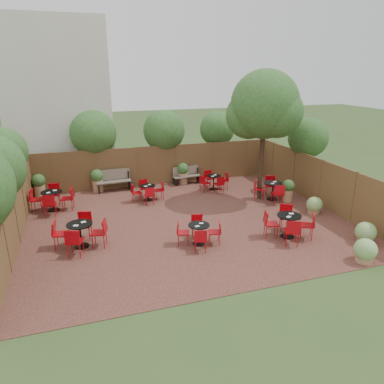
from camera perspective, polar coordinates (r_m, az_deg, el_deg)
name	(u,v)px	position (r m, az deg, el deg)	size (l,w,h in m)	color
ground	(187,221)	(14.01, -0.80, -4.65)	(80.00, 80.00, 0.00)	#354F23
courtyard_paving	(187,221)	(14.01, -0.80, -4.62)	(12.00, 10.00, 0.02)	#391D17
fence_back	(158,165)	(18.27, -5.43, 4.25)	(12.00, 0.08, 2.00)	#4C2F1C
fence_left	(15,216)	(13.31, -26.40, -3.38)	(0.08, 10.00, 2.00)	#4C2F1C
fence_right	(320,183)	(16.34, 19.74, 1.42)	(0.08, 10.00, 2.00)	#4C2F1C
neighbour_building	(59,102)	(20.36, -20.45, 13.26)	(5.00, 4.00, 8.00)	beige
overhang_foliage	(101,148)	(14.62, -14.29, 6.76)	(15.56, 10.64, 2.66)	#25501A
courtyard_tree	(264,109)	(15.80, 11.47, 12.90)	(2.98, 2.91, 5.65)	black
park_bench_left	(113,180)	(17.72, -12.40, 1.88)	(1.68, 0.63, 1.02)	brown
park_bench_right	(186,175)	(18.39, -0.91, 2.73)	(1.47, 0.64, 0.88)	brown
bistro_tables	(177,206)	(14.21, -2.34, -2.25)	(11.09, 7.32, 0.95)	black
planters	(142,181)	(17.16, -8.00, 1.78)	(11.15, 4.51, 1.09)	#9B714D
low_shrubs	(348,229)	(13.57, 23.56, -5.45)	(1.63, 4.46, 0.74)	#9B714D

